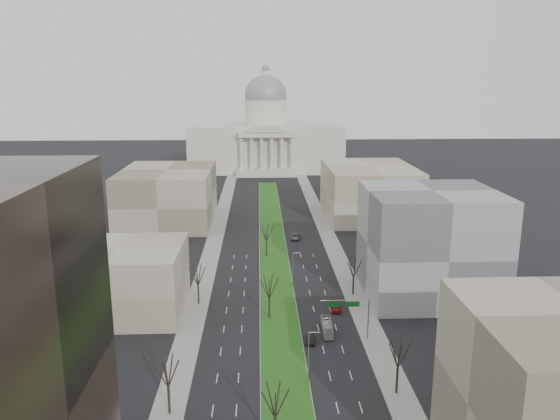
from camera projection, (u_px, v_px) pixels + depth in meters
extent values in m
plane|color=black|center=(274.00, 257.00, 150.20)|extent=(600.00, 600.00, 0.00)
cube|color=#999993|center=(274.00, 257.00, 149.21)|extent=(8.00, 222.00, 0.15)
cube|color=#1F5416|center=(274.00, 257.00, 149.19)|extent=(7.70, 221.70, 0.06)
cube|color=gray|center=(201.00, 292.00, 125.23)|extent=(5.00, 330.00, 0.15)
cube|color=gray|center=(352.00, 289.00, 126.55)|extent=(5.00, 330.00, 0.15)
cube|color=beige|center=(266.00, 147.00, 293.15)|extent=(80.00, 40.00, 24.00)
cube|color=beige|center=(267.00, 173.00, 273.13)|extent=(30.00, 6.00, 4.00)
cube|color=beige|center=(267.00, 135.00, 268.70)|extent=(28.00, 5.00, 2.50)
cube|color=beige|center=(267.00, 131.00, 268.23)|extent=(20.00, 5.00, 1.80)
cube|color=beige|center=(267.00, 127.00, 267.86)|extent=(12.00, 5.00, 1.60)
cylinder|color=beige|center=(266.00, 113.00, 288.95)|extent=(22.00, 22.00, 14.00)
sphere|color=gray|center=(266.00, 96.00, 286.84)|extent=(22.00, 22.00, 22.00)
cylinder|color=beige|center=(266.00, 74.00, 284.28)|extent=(4.00, 4.00, 4.00)
sphere|color=gray|center=(266.00, 69.00, 283.58)|extent=(4.00, 4.00, 4.00)
cylinder|color=beige|center=(242.00, 153.00, 270.33)|extent=(2.00, 2.00, 16.00)
cylinder|color=beige|center=(252.00, 153.00, 270.52)|extent=(2.00, 2.00, 16.00)
cylinder|color=beige|center=(262.00, 153.00, 270.70)|extent=(2.00, 2.00, 16.00)
cylinder|color=beige|center=(272.00, 153.00, 270.89)|extent=(2.00, 2.00, 16.00)
cylinder|color=beige|center=(282.00, 153.00, 271.08)|extent=(2.00, 2.00, 16.00)
cylinder|color=beige|center=(292.00, 153.00, 271.27)|extent=(2.00, 2.00, 16.00)
cube|color=tan|center=(120.00, 280.00, 113.32)|extent=(26.00, 22.00, 14.00)
cube|color=slate|center=(429.00, 243.00, 121.47)|extent=(28.00, 26.00, 24.00)
cube|color=gray|center=(168.00, 196.00, 185.65)|extent=(30.00, 40.00, 18.00)
cube|color=tan|center=(369.00, 191.00, 193.14)|extent=(30.00, 40.00, 18.00)
cylinder|color=black|center=(169.00, 401.00, 79.09)|extent=(0.40, 0.40, 4.32)
cylinder|color=black|center=(198.00, 295.00, 117.97)|extent=(0.40, 0.40, 4.22)
cylinder|color=black|center=(397.00, 381.00, 84.26)|extent=(0.40, 0.40, 4.42)
cylinder|color=black|center=(353.00, 286.00, 123.17)|extent=(0.40, 0.40, 4.03)
cylinder|color=black|center=(269.00, 309.00, 110.75)|extent=(0.40, 0.40, 4.32)
cylinder|color=black|center=(266.00, 249.00, 149.62)|extent=(0.40, 0.40, 4.32)
cylinder|color=gray|center=(308.00, 359.00, 86.13)|extent=(0.20, 0.20, 9.00)
cylinder|color=gray|center=(314.00, 332.00, 85.09)|extent=(1.80, 0.12, 0.12)
cylinder|color=gray|center=(293.00, 272.00, 125.00)|extent=(0.20, 0.20, 9.00)
cylinder|color=gray|center=(297.00, 253.00, 123.96)|extent=(1.80, 0.12, 0.12)
cylinder|color=gray|center=(368.00, 320.00, 101.29)|extent=(0.24, 0.24, 8.00)
cylinder|color=gray|center=(345.00, 300.00, 100.19)|extent=(9.00, 0.18, 0.18)
cube|color=#0C591E|center=(353.00, 304.00, 100.51)|extent=(2.60, 0.08, 1.00)
cube|color=#0C591E|center=(334.00, 304.00, 100.38)|extent=(2.20, 0.08, 1.00)
imported|color=black|center=(310.00, 338.00, 101.34)|extent=(1.95, 4.51, 1.44)
imported|color=maroon|center=(336.00, 307.00, 115.22)|extent=(2.32, 5.21, 1.48)
imported|color=#575960|center=(295.00, 237.00, 166.41)|extent=(3.21, 5.88, 1.56)
imported|color=#BBBBBB|center=(327.00, 327.00, 105.02)|extent=(2.05, 7.88, 2.18)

